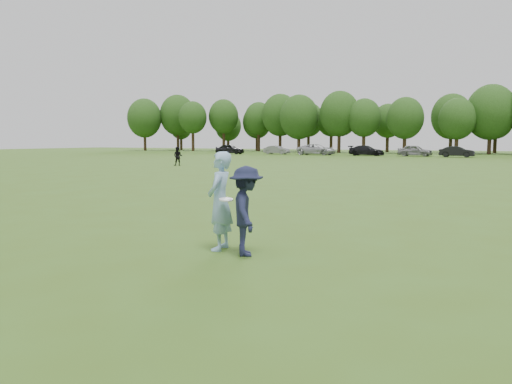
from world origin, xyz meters
TOP-DOWN VIEW (x-y plane):
  - ground at (0.00, 0.00)m, footprint 200.00×200.00m
  - thrower at (0.40, -0.06)m, footprint 0.60×0.80m
  - defender at (1.09, -0.25)m, footprint 1.12×1.28m
  - player_far_a at (-19.57, 26.31)m, footprint 0.93×0.82m
  - car_a at (-33.00, 58.61)m, footprint 4.59×2.15m
  - car_b at (-25.96, 60.61)m, footprint 4.02×1.57m
  - car_c at (-19.41, 60.19)m, footprint 5.69×2.75m
  - car_d at (-12.11, 60.17)m, footprint 4.87×2.03m
  - car_e at (-5.61, 60.23)m, footprint 4.54×2.03m
  - car_f at (-0.30, 58.99)m, footprint 4.27×1.69m
  - disc_in_play at (0.67, -0.28)m, footprint 0.29×0.29m
  - treeline at (2.81, 76.90)m, footprint 130.35×18.39m

SIDE VIEW (x-z plane):
  - ground at x=0.00m, z-range 0.00..0.00m
  - car_b at x=-25.96m, z-range 0.00..1.30m
  - car_f at x=-0.30m, z-range 0.00..1.38m
  - car_d at x=-12.11m, z-range 0.00..1.40m
  - car_e at x=-5.61m, z-range 0.00..1.51m
  - car_a at x=-33.00m, z-range 0.00..1.52m
  - car_c at x=-19.41m, z-range 0.00..1.56m
  - player_far_a at x=-19.57m, z-range 0.00..1.60m
  - defender at x=1.09m, z-range 0.00..1.72m
  - thrower at x=0.40m, z-range 0.00..1.97m
  - disc_in_play at x=0.67m, z-range 1.02..1.09m
  - treeline at x=2.81m, z-range 0.39..12.13m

